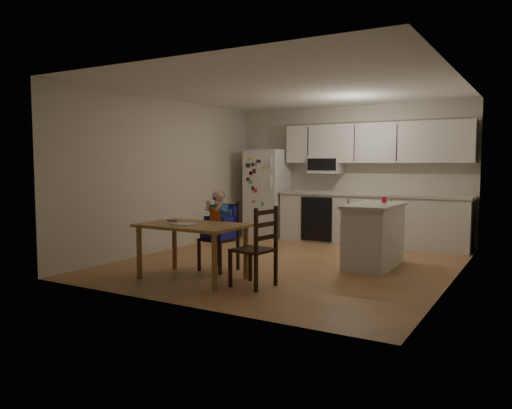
{
  "coord_description": "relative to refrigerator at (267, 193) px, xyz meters",
  "views": [
    {
      "loc": [
        3.2,
        -6.41,
        1.45
      ],
      "look_at": [
        -0.02,
        -0.9,
        0.92
      ],
      "focal_mm": 35.0,
      "sensor_mm": 36.0,
      "label": 1
    }
  ],
  "objects": [
    {
      "name": "room",
      "position": [
        1.55,
        -1.67,
        0.4
      ],
      "size": [
        4.52,
        5.01,
        2.51
      ],
      "color": "#96673E",
      "rests_on": "ground"
    },
    {
      "name": "refrigerator",
      "position": [
        0.0,
        0.0,
        0.0
      ],
      "size": [
        0.72,
        0.7,
        1.7
      ],
      "primitive_type": "cube",
      "color": "silver",
      "rests_on": "ground"
    },
    {
      "name": "kitchen_run",
      "position": [
        2.05,
        0.09,
        0.03
      ],
      "size": [
        3.37,
        0.62,
        2.15
      ],
      "color": "silver",
      "rests_on": "ground"
    },
    {
      "name": "kitchen_island",
      "position": [
        2.69,
        -1.77,
        -0.41
      ],
      "size": [
        0.63,
        1.19,
        0.88
      ],
      "color": "silver",
      "rests_on": "ground"
    },
    {
      "name": "red_cup",
      "position": [
        2.74,
        -1.47,
        0.07
      ],
      "size": [
        0.07,
        0.07,
        0.09
      ],
      "primitive_type": "cylinder",
      "color": "red",
      "rests_on": "kitchen_island"
    },
    {
      "name": "dining_table",
      "position": [
        0.96,
        -3.65,
        -0.25
      ],
      "size": [
        1.29,
        0.83,
        0.69
      ],
      "color": "olive",
      "rests_on": "ground"
    },
    {
      "name": "napkin",
      "position": [
        0.91,
        -3.75,
        -0.15
      ],
      "size": [
        0.26,
        0.23,
        0.01
      ],
      "primitive_type": "cube",
      "color": "silver",
      "rests_on": "dining_table"
    },
    {
      "name": "toddler_spoon",
      "position": [
        0.54,
        -3.56,
        -0.15
      ],
      "size": [
        0.12,
        0.06,
        0.02
      ],
      "primitive_type": "cylinder",
      "rotation": [
        0.0,
        1.57,
        0.35
      ],
      "color": "#2323CC",
      "rests_on": "dining_table"
    },
    {
      "name": "chair_booster",
      "position": [
        0.97,
        -3.04,
        -0.19
      ],
      "size": [
        0.45,
        0.45,
        1.09
      ],
      "rotation": [
        0.0,
        0.0,
        -0.11
      ],
      "color": "black",
      "rests_on": "ground"
    },
    {
      "name": "chair_side",
      "position": [
        1.9,
        -3.62,
        -0.31
      ],
      "size": [
        0.47,
        0.47,
        0.95
      ],
      "rotation": [
        0.0,
        0.0,
        -1.7
      ],
      "color": "black",
      "rests_on": "ground"
    }
  ]
}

